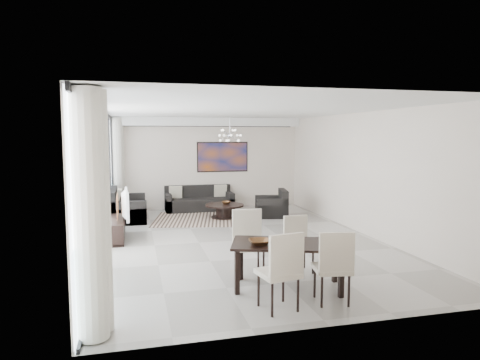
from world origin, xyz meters
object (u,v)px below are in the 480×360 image
object	(u,v)px
sofa_main	(199,202)
dining_table	(288,248)
tv_console	(115,229)
coffee_table	(224,210)
television	(122,204)

from	to	relation	value
sofa_main	dining_table	distance (m)	7.18
sofa_main	tv_console	xyz separation A→B (m)	(-2.42, -3.31, -0.03)
coffee_table	sofa_main	bearing A→B (deg)	110.11
coffee_table	tv_console	bearing A→B (deg)	-147.10
coffee_table	television	distance (m)	3.39
coffee_table	television	world-z (taller)	television
tv_console	coffee_table	bearing A→B (deg)	32.90
coffee_table	sofa_main	size ratio (longest dim) A/B	0.53
tv_console	dining_table	world-z (taller)	dining_table
dining_table	tv_console	bearing A→B (deg)	125.23
coffee_table	tv_console	world-z (taller)	tv_console
television	dining_table	size ratio (longest dim) A/B	0.61
coffee_table	television	bearing A→B (deg)	-146.08
tv_console	television	size ratio (longest dim) A/B	1.30
coffee_table	dining_table	distance (m)	5.77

